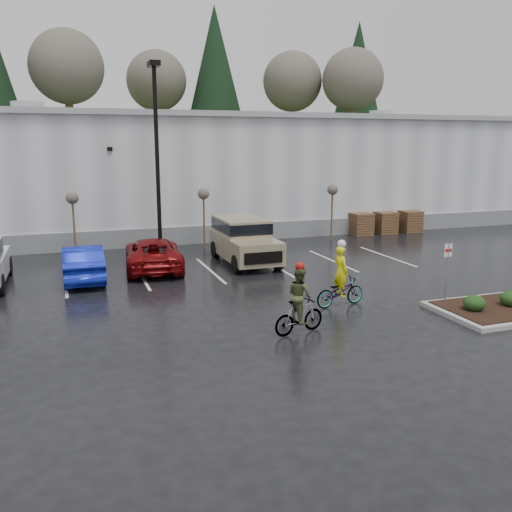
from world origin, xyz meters
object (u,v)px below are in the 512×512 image
object	(u,v)px
sapling_mid	(204,197)
fire_lane_sign	(447,266)
sapling_east	(332,193)
lamppost	(156,139)
suv_tan	(245,241)
cyclist_olive	(299,307)
pallet_stack_c	(410,221)
pallet_stack_b	(385,223)
car_red	(153,254)
car_blue	(83,262)
pallet_stack_a	(361,224)
sapling_west	(72,202)
cyclist_hivis	(340,286)

from	to	relation	value
sapling_mid	fire_lane_sign	xyz separation A→B (m)	(5.30, -12.80, -1.32)
sapling_east	lamppost	bearing A→B (deg)	-174.29
suv_tan	cyclist_olive	world-z (taller)	cyclist_olive
pallet_stack_c	cyclist_olive	distance (m)	20.32
sapling_east	pallet_stack_b	world-z (taller)	sapling_east
sapling_mid	fire_lane_sign	size ratio (longest dim) A/B	1.45
suv_tan	pallet_stack_b	bearing A→B (deg)	25.29
fire_lane_sign	cyclist_olive	distance (m)	5.96
lamppost	car_red	bearing A→B (deg)	-105.35
pallet_stack_b	cyclist_olive	xyz separation A→B (m)	(-12.26, -14.67, 0.12)
car_blue	cyclist_olive	bearing A→B (deg)	123.38
pallet_stack_a	fire_lane_sign	world-z (taller)	fire_lane_sign
sapling_mid	pallet_stack_c	distance (m)	13.69
lamppost	sapling_west	distance (m)	5.07
sapling_west	pallet_stack_c	size ratio (longest dim) A/B	2.37
pallet_stack_c	sapling_mid	bearing A→B (deg)	-175.76
pallet_stack_b	fire_lane_sign	size ratio (longest dim) A/B	0.61
car_red	suv_tan	xyz separation A→B (m)	(4.23, -0.10, 0.32)
pallet_stack_b	pallet_stack_c	distance (m)	1.80
pallet_stack_a	cyclist_olive	size ratio (longest dim) A/B	0.62
sapling_east	cyclist_olive	distance (m)	15.99
car_blue	suv_tan	world-z (taller)	suv_tan
cyclist_hivis	sapling_east	bearing A→B (deg)	-34.60
pallet_stack_a	cyclist_hivis	size ratio (longest dim) A/B	0.58
pallet_stack_c	car_red	size ratio (longest dim) A/B	0.27
sapling_mid	pallet_stack_b	xyz separation A→B (m)	(11.70, 1.00, -2.05)
suv_tan	sapling_mid	bearing A→B (deg)	102.55
sapling_west	car_red	size ratio (longest dim) A/B	0.63
pallet_stack_b	cyclist_olive	size ratio (longest dim) A/B	0.62
car_red	lamppost	bearing A→B (deg)	-99.65
lamppost	car_blue	bearing A→B (deg)	-133.98
pallet_stack_b	pallet_stack_a	bearing A→B (deg)	180.00
lamppost	sapling_mid	size ratio (longest dim) A/B	2.88
lamppost	suv_tan	bearing A→B (deg)	-42.22
pallet_stack_c	suv_tan	world-z (taller)	suv_tan
pallet_stack_b	car_blue	size ratio (longest dim) A/B	0.30
pallet_stack_a	sapling_west	bearing A→B (deg)	-176.53
sapling_mid	car_red	world-z (taller)	sapling_mid
pallet_stack_c	car_red	world-z (taller)	car_red
lamppost	suv_tan	world-z (taller)	lamppost
sapling_east	pallet_stack_c	xyz separation A→B (m)	(6.00, 1.00, -2.05)
fire_lane_sign	car_blue	size ratio (longest dim) A/B	0.49
sapling_west	sapling_mid	size ratio (longest dim) A/B	1.00
pallet_stack_b	car_blue	xyz separation A→B (m)	(-18.00, -5.94, 0.06)
car_blue	sapling_east	bearing A→B (deg)	-160.26
pallet_stack_c	suv_tan	bearing A→B (deg)	-157.96
fire_lane_sign	cyclist_olive	size ratio (longest dim) A/B	1.02
fire_lane_sign	car_blue	distance (m)	14.03
car_blue	suv_tan	distance (m)	7.27
pallet_stack_a	pallet_stack_b	world-z (taller)	same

